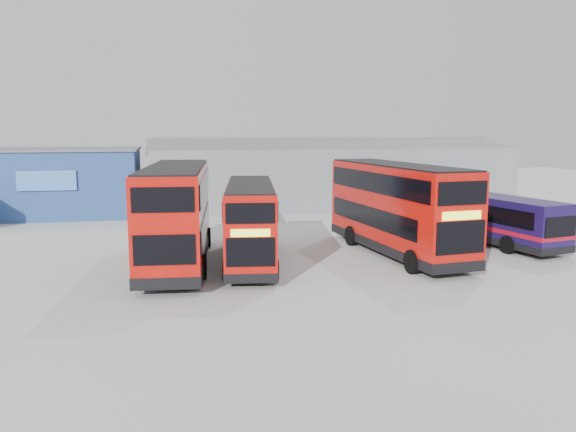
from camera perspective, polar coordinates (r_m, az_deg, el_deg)
The scene contains 7 objects.
ground_plane at distance 29.22m, azimuth -0.80°, elevation -4.14°, with size 120.00×120.00×0.00m, color #AFAFA9.
office_block at distance 46.93m, azimuth -22.30°, elevation 3.27°, with size 12.30×8.32×5.12m.
maintenance_shed at distance 49.96m, azimuth 3.85°, elevation 4.22°, with size 30.50×12.00×5.89m.
double_decker_left at distance 27.61m, azimuth -11.23°, elevation 0.01°, with size 3.82×11.62×4.83m.
double_decker_centre at distance 27.38m, azimuth -3.85°, elevation -0.82°, with size 3.51×9.58×3.97m.
double_decker_right at distance 29.93m, azimuth 11.00°, elevation 0.63°, with size 3.92×11.51×4.78m.
single_decker_blue at distance 34.67m, azimuth 19.50°, elevation -0.27°, with size 4.37×10.59×2.80m.
Camera 1 is at (-5.40, -27.97, 6.51)m, focal length 35.00 mm.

